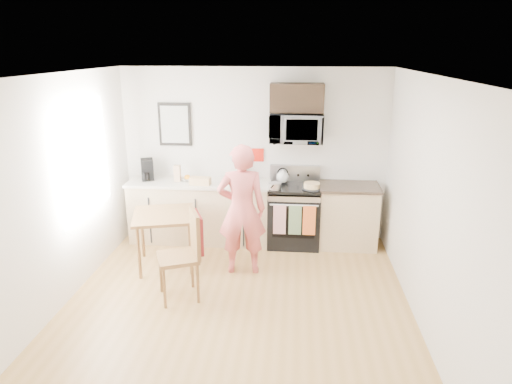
# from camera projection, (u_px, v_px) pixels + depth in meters

# --- Properties ---
(floor) EXTENTS (4.60, 4.60, 0.00)m
(floor) POSITION_uv_depth(u_px,v_px,m) (235.00, 312.00, 5.16)
(floor) COLOR #A97D41
(floor) RESTS_ON ground
(back_wall) EXTENTS (4.00, 0.04, 2.60)m
(back_wall) POSITION_uv_depth(u_px,v_px,m) (254.00, 155.00, 6.95)
(back_wall) COLOR white
(back_wall) RESTS_ON floor
(front_wall) EXTENTS (4.00, 0.04, 2.60)m
(front_wall) POSITION_uv_depth(u_px,v_px,m) (178.00, 336.00, 2.58)
(front_wall) COLOR white
(front_wall) RESTS_ON floor
(left_wall) EXTENTS (0.04, 4.60, 2.60)m
(left_wall) POSITION_uv_depth(u_px,v_px,m) (50.00, 198.00, 4.94)
(left_wall) COLOR white
(left_wall) RESTS_ON floor
(right_wall) EXTENTS (0.04, 4.60, 2.60)m
(right_wall) POSITION_uv_depth(u_px,v_px,m) (430.00, 209.00, 4.59)
(right_wall) COLOR white
(right_wall) RESTS_ON floor
(ceiling) EXTENTS (4.00, 4.60, 0.04)m
(ceiling) POSITION_uv_depth(u_px,v_px,m) (231.00, 76.00, 4.37)
(ceiling) COLOR silver
(ceiling) RESTS_ON back_wall
(window) EXTENTS (0.06, 1.40, 1.50)m
(window) POSITION_uv_depth(u_px,v_px,m) (84.00, 159.00, 5.62)
(window) COLOR silver
(window) RESTS_ON left_wall
(cabinet_left) EXTENTS (2.10, 0.60, 0.90)m
(cabinet_left) POSITION_uv_depth(u_px,v_px,m) (200.00, 212.00, 6.99)
(cabinet_left) COLOR tan
(cabinet_left) RESTS_ON floor
(countertop_left) EXTENTS (2.14, 0.64, 0.04)m
(countertop_left) POSITION_uv_depth(u_px,v_px,m) (199.00, 183.00, 6.85)
(countertop_left) COLOR beige
(countertop_left) RESTS_ON cabinet_left
(cabinet_right) EXTENTS (0.84, 0.60, 0.90)m
(cabinet_right) POSITION_uv_depth(u_px,v_px,m) (347.00, 217.00, 6.80)
(cabinet_right) COLOR tan
(cabinet_right) RESTS_ON floor
(countertop_right) EXTENTS (0.88, 0.64, 0.04)m
(countertop_right) POSITION_uv_depth(u_px,v_px,m) (349.00, 187.00, 6.66)
(countertop_right) COLOR black
(countertop_right) RESTS_ON cabinet_right
(range) EXTENTS (0.76, 0.70, 1.16)m
(range) POSITION_uv_depth(u_px,v_px,m) (294.00, 216.00, 6.85)
(range) COLOR black
(range) RESTS_ON floor
(microwave) EXTENTS (0.76, 0.51, 0.42)m
(microwave) POSITION_uv_depth(u_px,v_px,m) (296.00, 128.00, 6.55)
(microwave) COLOR #ADADB2
(microwave) RESTS_ON back_wall
(upper_cabinet) EXTENTS (0.76, 0.35, 0.40)m
(upper_cabinet) POSITION_uv_depth(u_px,v_px,m) (297.00, 98.00, 6.46)
(upper_cabinet) COLOR black
(upper_cabinet) RESTS_ON back_wall
(wall_art) EXTENTS (0.50, 0.04, 0.65)m
(wall_art) POSITION_uv_depth(u_px,v_px,m) (175.00, 124.00, 6.89)
(wall_art) COLOR black
(wall_art) RESTS_ON back_wall
(wall_trivet) EXTENTS (0.20, 0.02, 0.20)m
(wall_trivet) POSITION_uv_depth(u_px,v_px,m) (257.00, 155.00, 6.93)
(wall_trivet) COLOR red
(wall_trivet) RESTS_ON back_wall
(person) EXTENTS (0.68, 0.49, 1.73)m
(person) POSITION_uv_depth(u_px,v_px,m) (242.00, 210.00, 5.86)
(person) COLOR #C23935
(person) RESTS_ON floor
(dining_table) EXTENTS (0.85, 0.85, 0.75)m
(dining_table) POSITION_uv_depth(u_px,v_px,m) (164.00, 220.00, 6.08)
(dining_table) COLOR brown
(dining_table) RESTS_ON floor
(chair) EXTENTS (0.63, 0.59, 1.07)m
(chair) POSITION_uv_depth(u_px,v_px,m) (190.00, 242.00, 5.31)
(chair) COLOR brown
(chair) RESTS_ON floor
(knife_block) EXTENTS (0.13, 0.16, 0.21)m
(knife_block) POSITION_uv_depth(u_px,v_px,m) (242.00, 172.00, 6.96)
(knife_block) COLOR brown
(knife_block) RESTS_ON countertop_left
(utensil_crock) EXTENTS (0.11, 0.11, 0.32)m
(utensil_crock) POSITION_uv_depth(u_px,v_px,m) (244.00, 172.00, 6.86)
(utensil_crock) COLOR red
(utensil_crock) RESTS_ON countertop_left
(fruit_bowl) EXTENTS (0.25, 0.25, 0.09)m
(fruit_bowl) POSITION_uv_depth(u_px,v_px,m) (187.00, 178.00, 6.87)
(fruit_bowl) COLOR silver
(fruit_bowl) RESTS_ON countertop_left
(milk_carton) EXTENTS (0.10, 0.10, 0.24)m
(milk_carton) POSITION_uv_depth(u_px,v_px,m) (177.00, 173.00, 6.83)
(milk_carton) COLOR tan
(milk_carton) RESTS_ON countertop_left
(coffee_maker) EXTENTS (0.24, 0.29, 0.32)m
(coffee_maker) POSITION_uv_depth(u_px,v_px,m) (147.00, 170.00, 6.89)
(coffee_maker) COLOR black
(coffee_maker) RESTS_ON countertop_left
(bread_bag) EXTENTS (0.31, 0.17, 0.11)m
(bread_bag) POSITION_uv_depth(u_px,v_px,m) (200.00, 181.00, 6.67)
(bread_bag) COLOR tan
(bread_bag) RESTS_ON countertop_left
(cake) EXTENTS (0.28, 0.28, 0.09)m
(cake) POSITION_uv_depth(u_px,v_px,m) (312.00, 186.00, 6.52)
(cake) COLOR black
(cake) RESTS_ON range
(kettle) EXTENTS (0.19, 0.19, 0.24)m
(kettle) POSITION_uv_depth(u_px,v_px,m) (283.00, 176.00, 6.79)
(kettle) COLOR silver
(kettle) RESTS_ON range
(pot) EXTENTS (0.19, 0.32, 0.09)m
(pot) POSITION_uv_depth(u_px,v_px,m) (275.00, 186.00, 6.51)
(pot) COLOR #ADADB2
(pot) RESTS_ON range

